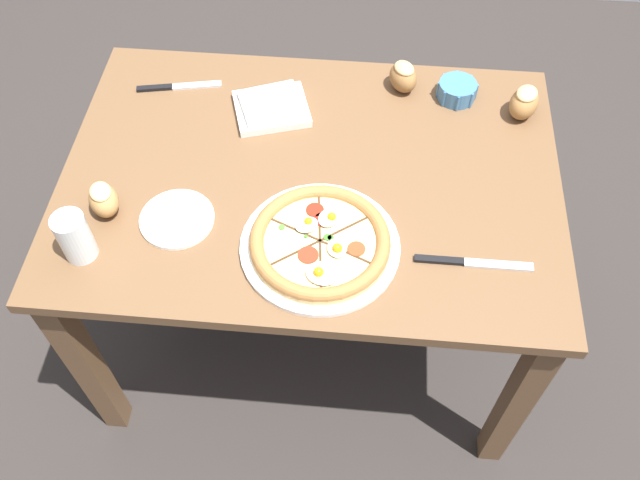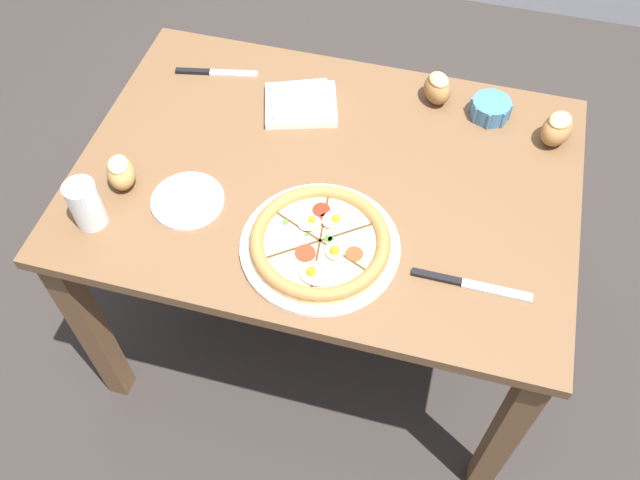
% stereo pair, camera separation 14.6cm
% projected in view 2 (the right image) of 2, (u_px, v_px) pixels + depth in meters
% --- Properties ---
extents(ground_plane, '(12.00, 12.00, 0.00)m').
position_uv_depth(ground_plane, '(324.00, 322.00, 2.20)').
color(ground_plane, '#2D2826').
extents(dining_table, '(1.19, 0.84, 0.73)m').
position_uv_depth(dining_table, '(326.00, 202.00, 1.70)').
color(dining_table, brown).
rests_on(dining_table, ground_plane).
extents(pizza, '(0.35, 0.35, 0.05)m').
position_uv_depth(pizza, '(320.00, 243.00, 1.47)').
color(pizza, white).
rests_on(pizza, dining_table).
extents(ramekin_bowl, '(0.10, 0.10, 0.05)m').
position_uv_depth(ramekin_bowl, '(491.00, 108.00, 1.71)').
color(ramekin_bowl, teal).
rests_on(ramekin_bowl, dining_table).
extents(napkin_folded, '(0.22, 0.20, 0.04)m').
position_uv_depth(napkin_folded, '(301.00, 103.00, 1.73)').
color(napkin_folded, white).
rests_on(napkin_folded, dining_table).
extents(bread_piece_near, '(0.10, 0.11, 0.08)m').
position_uv_depth(bread_piece_near, '(121.00, 172.00, 1.56)').
color(bread_piece_near, '#B27F47').
rests_on(bread_piece_near, dining_table).
extents(bread_piece_mid, '(0.10, 0.11, 0.08)m').
position_uv_depth(bread_piece_mid, '(437.00, 88.00, 1.73)').
color(bread_piece_mid, olive).
rests_on(bread_piece_mid, dining_table).
extents(bread_piece_far, '(0.10, 0.11, 0.08)m').
position_uv_depth(bread_piece_far, '(557.00, 129.00, 1.64)').
color(bread_piece_far, '#A3703D').
rests_on(bread_piece_far, dining_table).
extents(knife_main, '(0.22, 0.06, 0.01)m').
position_uv_depth(knife_main, '(215.00, 72.00, 1.82)').
color(knife_main, silver).
rests_on(knife_main, dining_table).
extents(knife_spare, '(0.25, 0.02, 0.01)m').
position_uv_depth(knife_spare, '(470.00, 284.00, 1.42)').
color(knife_spare, silver).
rests_on(knife_spare, dining_table).
extents(water_glass, '(0.07, 0.07, 0.12)m').
position_uv_depth(water_glass, '(87.00, 206.00, 1.48)').
color(water_glass, white).
rests_on(water_glass, dining_table).
extents(side_saucer, '(0.17, 0.17, 0.01)m').
position_uv_depth(side_saucer, '(188.00, 201.00, 1.56)').
color(side_saucer, white).
rests_on(side_saucer, dining_table).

